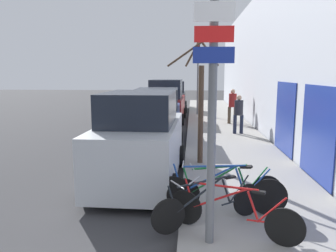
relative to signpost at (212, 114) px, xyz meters
The scene contains 16 objects.
ground_plane 8.77m from the signpost, 100.11° to the left, with size 80.00×80.00×0.00m, color #333335.
sidewalk_curb 11.41m from the signpost, 84.33° to the left, with size 3.20×32.00×0.15m.
building_facade 11.50m from the signpost, 75.55° to the left, with size 0.23×32.00×6.50m.
signpost is the anchor object (origin of this frame).
bicycle_0 1.71m from the signpost, 36.98° to the left, with size 2.08×0.91×0.83m.
bicycle_1 1.75m from the signpost, 86.14° to the left, with size 1.93×1.14×0.83m.
bicycle_2 1.95m from the signpost, 76.84° to the left, with size 2.44×0.44×0.95m.
bicycle_3 2.10m from the signpost, 74.19° to the left, with size 2.24×0.55×0.88m.
parked_car_0 3.77m from the signpost, 115.87° to the left, with size 2.12×4.40×2.29m.
parked_car_1 8.72m from the signpost, 101.33° to the left, with size 2.17×4.48×2.14m.
parked_car_2 14.01m from the signpost, 97.18° to the left, with size 2.15×4.80×2.38m.
parked_car_3 19.36m from the signpost, 95.11° to the left, with size 2.14×4.36×2.16m.
pedestrian_near 9.61m from the signpost, 79.69° to the left, with size 0.44×0.37×1.66m.
pedestrian_far 12.47m from the signpost, 81.69° to the left, with size 0.47×0.40×1.78m.
street_tree 4.65m from the signpost, 90.91° to the left, with size 1.53×0.78×3.63m.
traffic_light 16.02m from the signpost, 89.83° to the left, with size 0.20×0.30×4.50m.
Camera 1 is at (1.20, -1.92, 2.74)m, focal length 35.00 mm.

